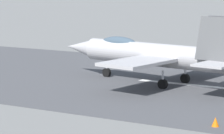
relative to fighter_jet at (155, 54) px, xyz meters
name	(u,v)px	position (x,y,z in m)	size (l,w,h in m)	color
ground_plane	(192,85)	(-2.83, -0.77, -2.39)	(400.00, 400.00, 0.00)	slate
runway_strip	(192,85)	(-2.85, -0.77, -2.38)	(240.00, 26.00, 0.02)	#434448
fighter_jet	(155,54)	(0.00, 0.00, 0.00)	(17.96, 13.51, 5.58)	#A7A5A8
marker_cone_near	(215,122)	(-9.04, 10.74, -2.11)	(0.44, 0.44, 0.55)	orange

